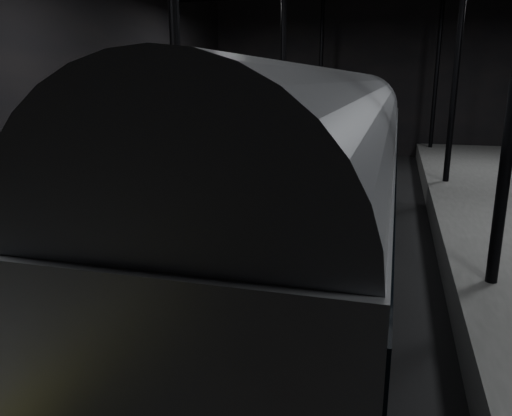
% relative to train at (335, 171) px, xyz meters
% --- Properties ---
extents(ground, '(44.00, 44.00, 0.00)m').
position_rel_train_xyz_m(ground, '(0.00, 2.48, -3.10)').
color(ground, black).
rests_on(ground, ground).
extents(platform_left, '(9.00, 43.80, 1.00)m').
position_rel_train_xyz_m(platform_left, '(-7.50, 2.48, -2.60)').
color(platform_left, '#555552').
rests_on(platform_left, ground).
extents(tactile_strip, '(0.50, 43.80, 0.01)m').
position_rel_train_xyz_m(tactile_strip, '(-3.25, 2.48, -2.10)').
color(tactile_strip, olive).
rests_on(tactile_strip, platform_left).
extents(track, '(2.40, 43.00, 0.24)m').
position_rel_train_xyz_m(track, '(0.00, 2.48, -3.04)').
color(track, '#3F3328').
rests_on(track, ground).
extents(train, '(3.12, 20.82, 5.57)m').
position_rel_train_xyz_m(train, '(0.00, 0.00, 0.00)').
color(train, '#909397').
rests_on(train, ground).
extents(woman, '(0.62, 0.43, 1.65)m').
position_rel_train_xyz_m(woman, '(-5.05, -4.70, -1.28)').
color(woman, '#9D8D60').
rests_on(woman, platform_left).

